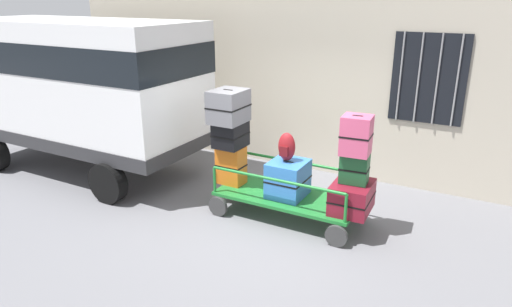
{
  "coord_description": "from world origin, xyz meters",
  "views": [
    {
      "loc": [
        2.91,
        -5.68,
        3.33
      ],
      "look_at": [
        -0.33,
        0.24,
        0.97
      ],
      "focal_mm": 31.98,
      "sensor_mm": 36.0,
      "label": 1
    }
  ],
  "objects": [
    {
      "name": "ground_plane",
      "position": [
        0.0,
        0.0,
        0.0
      ],
      "size": [
        40.0,
        40.0,
        0.0
      ],
      "primitive_type": "plane",
      "color": "slate"
    },
    {
      "name": "suitcase_center_middle",
      "position": [
        1.25,
        0.23,
        1.02
      ],
      "size": [
        0.42,
        0.31,
        0.43
      ],
      "color": "#194C28",
      "rests_on": "suitcase_center_bottom"
    },
    {
      "name": "cart_railing",
      "position": [
        0.22,
        0.24,
        0.73
      ],
      "size": [
        2.18,
        0.88,
        0.44
      ],
      "color": "#1E722D",
      "rests_on": "luggage_cart"
    },
    {
      "name": "suitcase_center_bottom",
      "position": [
        1.25,
        0.21,
        0.58
      ],
      "size": [
        0.58,
        0.72,
        0.43
      ],
      "color": "maroon",
      "rests_on": "luggage_cart"
    },
    {
      "name": "suitcase_left_bottom",
      "position": [
        -0.8,
        0.25,
        0.69
      ],
      "size": [
        0.45,
        0.32,
        0.64
      ],
      "color": "orange",
      "rests_on": "luggage_cart"
    },
    {
      "name": "backpack",
      "position": [
        0.18,
        0.27,
        1.15
      ],
      "size": [
        0.27,
        0.22,
        0.44
      ],
      "color": "maroon",
      "rests_on": "suitcase_midleft_bottom"
    },
    {
      "name": "luggage_cart",
      "position": [
        0.22,
        0.24,
        0.31
      ],
      "size": [
        2.28,
        1.02,
        0.37
      ],
      "color": "#1E722D",
      "rests_on": "ground"
    },
    {
      "name": "building_wall",
      "position": [
        0.01,
        2.53,
        2.5
      ],
      "size": [
        12.0,
        0.38,
        5.0
      ],
      "color": "#BCB29E",
      "rests_on": "ground"
    },
    {
      "name": "suitcase_left_middle",
      "position": [
        -0.8,
        0.25,
        1.21
      ],
      "size": [
        0.45,
        0.51,
        0.41
      ],
      "color": "black",
      "rests_on": "suitcase_left_bottom"
    },
    {
      "name": "van",
      "position": [
        -4.2,
        0.3,
        1.77
      ],
      "size": [
        4.89,
        2.13,
        2.9
      ],
      "color": "white",
      "rests_on": "ground"
    },
    {
      "name": "suitcase_center_top",
      "position": [
        1.25,
        0.21,
        1.51
      ],
      "size": [
        0.44,
        0.4,
        0.55
      ],
      "color": "#CC4C72",
      "rests_on": "suitcase_center_middle"
    },
    {
      "name": "suitcase_left_top",
      "position": [
        -0.8,
        0.21,
        1.68
      ],
      "size": [
        0.5,
        0.6,
        0.52
      ],
      "color": "slate",
      "rests_on": "suitcase_left_middle"
    },
    {
      "name": "suitcase_midleft_bottom",
      "position": [
        0.22,
        0.25,
        0.65
      ],
      "size": [
        0.55,
        0.61,
        0.56
      ],
      "color": "#3372C6",
      "rests_on": "luggage_cart"
    }
  ]
}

